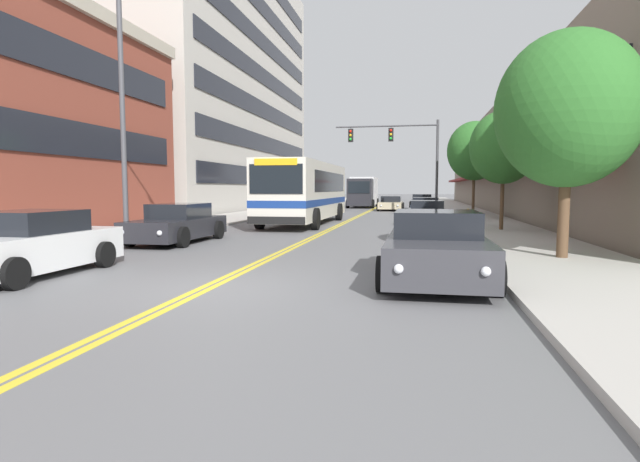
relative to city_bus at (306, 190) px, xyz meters
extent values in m
plane|color=slate|center=(1.93, 19.82, -1.79)|extent=(240.00, 240.00, 0.00)
cube|color=#B2ADA5|center=(-5.47, 19.82, -1.73)|extent=(3.78, 106.00, 0.13)
cube|color=#B2ADA5|center=(9.32, 19.82, -1.73)|extent=(3.78, 106.00, 0.13)
cube|color=yellow|center=(1.83, 19.82, -1.79)|extent=(0.14, 106.00, 0.01)
cube|color=yellow|center=(2.03, 19.82, -1.79)|extent=(0.14, 106.00, 0.01)
cube|color=#B2A893|center=(-7.49, -7.63, 7.45)|extent=(0.24, 15.45, 0.60)
cube|color=black|center=(-7.57, -7.63, 2.04)|extent=(0.08, 13.60, 1.40)
cube|color=black|center=(-7.57, -7.63, 5.12)|extent=(0.08, 13.60, 1.40)
cube|color=#BCB7AD|center=(-13.61, 17.29, 9.85)|extent=(12.00, 31.27, 23.29)
cube|color=black|center=(-7.57, 17.29, 1.12)|extent=(0.08, 28.77, 1.40)
cube|color=black|center=(-7.57, 17.29, 4.03)|extent=(0.08, 28.77, 1.40)
cube|color=black|center=(-7.57, 17.29, 6.94)|extent=(0.08, 28.77, 1.40)
cube|color=black|center=(-7.57, 17.29, 9.85)|extent=(0.08, 28.77, 1.40)
cube|color=black|center=(-7.57, 17.29, 12.76)|extent=(0.08, 28.77, 1.40)
cube|color=black|center=(-7.57, 17.29, 15.68)|extent=(0.08, 28.77, 1.40)
cube|color=gray|center=(15.46, 19.82, 2.30)|extent=(8.00, 68.00, 8.20)
cube|color=maroon|center=(10.91, 19.82, 1.11)|extent=(1.10, 61.20, 0.24)
cube|color=black|center=(11.42, 19.82, 3.29)|extent=(0.08, 61.20, 1.40)
cube|color=silver|center=(0.00, -0.10, -0.03)|extent=(2.56, 11.33, 2.82)
cube|color=navy|center=(0.00, -0.10, -0.60)|extent=(2.58, 11.35, 0.32)
cube|color=black|center=(0.00, 0.47, 0.42)|extent=(2.59, 8.83, 1.02)
cube|color=black|center=(0.00, -5.78, 0.48)|extent=(2.30, 0.04, 1.24)
cube|color=yellow|center=(0.00, -5.79, 1.18)|extent=(1.84, 0.06, 0.28)
cube|color=black|center=(0.00, -5.80, -1.26)|extent=(2.51, 0.08, 0.32)
cylinder|color=black|center=(-1.31, -3.95, -1.29)|extent=(0.30, 1.00, 1.00)
cylinder|color=black|center=(1.31, -3.95, -1.29)|extent=(0.30, 1.00, 1.00)
cylinder|color=black|center=(-1.31, 3.02, -1.29)|extent=(0.30, 1.00, 1.00)
cylinder|color=black|center=(1.31, 3.02, -1.29)|extent=(0.30, 1.00, 1.00)
cube|color=#232328|center=(-2.37, -9.96, -1.28)|extent=(1.79, 4.66, 0.65)
cube|color=black|center=(-2.37, -9.77, -0.70)|extent=(1.54, 2.05, 0.51)
cylinder|color=black|center=(-3.29, -11.40, -1.46)|extent=(0.22, 0.67, 0.67)
cylinder|color=black|center=(-1.46, -11.40, -1.46)|extent=(0.22, 0.67, 0.67)
cylinder|color=black|center=(-3.29, -8.52, -1.46)|extent=(0.22, 0.67, 0.67)
cylinder|color=black|center=(-1.46, -8.52, -1.46)|extent=(0.22, 0.67, 0.67)
sphere|color=silver|center=(-3.00, -12.31, -1.25)|extent=(0.16, 0.16, 0.16)
sphere|color=silver|center=(-1.75, -12.31, -1.25)|extent=(0.16, 0.16, 0.16)
cube|color=red|center=(-3.01, -7.62, -1.25)|extent=(0.18, 0.04, 0.10)
cube|color=red|center=(-1.73, -7.62, -1.25)|extent=(0.18, 0.04, 0.10)
cube|color=white|center=(-2.43, -16.76, -1.25)|extent=(1.87, 4.38, 0.75)
cube|color=black|center=(-2.43, -16.59, -0.64)|extent=(1.60, 1.93, 0.48)
cylinder|color=black|center=(-1.48, -18.12, -1.49)|extent=(0.22, 0.62, 0.62)
cylinder|color=black|center=(-3.38, -15.40, -1.49)|extent=(0.22, 0.62, 0.62)
cylinder|color=black|center=(-1.48, -15.40, -1.49)|extent=(0.22, 0.62, 0.62)
cube|color=red|center=(-3.10, -14.56, -1.21)|extent=(0.18, 0.04, 0.10)
cube|color=red|center=(-1.76, -14.56, -1.21)|extent=(0.18, 0.04, 0.10)
cube|color=#38383D|center=(6.21, -15.61, -1.25)|extent=(1.93, 4.54, 0.72)
cube|color=black|center=(6.21, -15.43, -0.64)|extent=(1.66, 2.00, 0.51)
cylinder|color=black|center=(5.22, -17.02, -1.46)|extent=(0.22, 0.67, 0.67)
cylinder|color=black|center=(7.19, -17.02, -1.46)|extent=(0.22, 0.67, 0.67)
cylinder|color=black|center=(5.22, -14.20, -1.46)|extent=(0.22, 0.67, 0.67)
cylinder|color=black|center=(7.19, -14.20, -1.46)|extent=(0.22, 0.67, 0.67)
sphere|color=silver|center=(5.53, -17.90, -1.22)|extent=(0.16, 0.16, 0.16)
sphere|color=silver|center=(6.88, -17.90, -1.22)|extent=(0.16, 0.16, 0.16)
cube|color=red|center=(5.51, -13.33, -1.22)|extent=(0.18, 0.04, 0.10)
cube|color=red|center=(6.90, -13.33, -1.22)|extent=(0.18, 0.04, 0.10)
cube|color=black|center=(6.23, 20.47, -1.29)|extent=(1.93, 4.04, 0.63)
cube|color=black|center=(6.23, 20.63, -0.71)|extent=(1.66, 1.78, 0.52)
cylinder|color=black|center=(5.25, 19.21, -1.45)|extent=(0.22, 0.70, 0.70)
cylinder|color=black|center=(7.22, 19.21, -1.45)|extent=(0.22, 0.70, 0.70)
cylinder|color=black|center=(5.25, 21.72, -1.45)|extent=(0.22, 0.70, 0.70)
cylinder|color=black|center=(7.22, 21.72, -1.45)|extent=(0.22, 0.70, 0.70)
sphere|color=silver|center=(5.56, 18.43, -1.25)|extent=(0.16, 0.16, 0.16)
sphere|color=silver|center=(6.91, 18.43, -1.25)|extent=(0.16, 0.16, 0.16)
cube|color=red|center=(5.54, 22.49, -1.25)|extent=(0.18, 0.04, 0.10)
cube|color=red|center=(6.93, 22.49, -1.25)|extent=(0.18, 0.04, 0.10)
cube|color=#B7B7BC|center=(6.29, -0.81, -1.29)|extent=(1.82, 4.24, 0.66)
cube|color=black|center=(6.29, -0.64, -0.74)|extent=(1.57, 1.87, 0.44)
cylinder|color=black|center=(5.36, -2.13, -1.49)|extent=(0.22, 0.61, 0.61)
cylinder|color=black|center=(7.22, -2.13, -1.49)|extent=(0.22, 0.61, 0.61)
cylinder|color=black|center=(5.36, 0.50, -1.49)|extent=(0.22, 0.61, 0.61)
cylinder|color=black|center=(7.22, 0.50, -1.49)|extent=(0.22, 0.61, 0.61)
sphere|color=silver|center=(5.65, -2.95, -1.26)|extent=(0.16, 0.16, 0.16)
sphere|color=silver|center=(6.93, -2.95, -1.26)|extent=(0.16, 0.16, 0.16)
cube|color=red|center=(5.63, 1.32, -1.26)|extent=(0.18, 0.04, 0.10)
cube|color=red|center=(6.94, 1.32, -1.26)|extent=(0.18, 0.04, 0.10)
cube|color=#475675|center=(6.34, 7.40, -1.28)|extent=(1.86, 4.66, 0.69)
cube|color=black|center=(6.34, 7.59, -0.72)|extent=(1.60, 2.05, 0.42)
cylinder|color=black|center=(5.39, 5.96, -1.49)|extent=(0.22, 0.61, 0.61)
cylinder|color=black|center=(7.30, 5.96, -1.49)|extent=(0.22, 0.61, 0.61)
cylinder|color=black|center=(5.39, 8.85, -1.49)|extent=(0.22, 0.61, 0.61)
cylinder|color=black|center=(7.30, 8.85, -1.49)|extent=(0.22, 0.61, 0.61)
sphere|color=silver|center=(5.69, 5.06, -1.25)|extent=(0.16, 0.16, 0.16)
sphere|color=silver|center=(7.00, 5.06, -1.25)|extent=(0.16, 0.16, 0.16)
cube|color=red|center=(5.67, 9.74, -1.25)|extent=(0.18, 0.04, 0.10)
cube|color=red|center=(7.01, 9.74, -1.25)|extent=(0.18, 0.04, 0.10)
cube|color=#BCAD89|center=(3.61, 17.09, -1.34)|extent=(1.91, 4.71, 0.55)
cube|color=black|center=(3.61, 17.28, -0.82)|extent=(1.64, 2.07, 0.49)
cylinder|color=black|center=(2.64, 15.63, -1.47)|extent=(0.22, 0.65, 0.65)
cylinder|color=black|center=(4.59, 15.63, -1.47)|extent=(0.22, 0.65, 0.65)
cylinder|color=black|center=(2.64, 18.55, -1.47)|extent=(0.22, 0.65, 0.65)
cylinder|color=black|center=(4.59, 18.55, -1.47)|extent=(0.22, 0.65, 0.65)
sphere|color=silver|center=(2.94, 14.71, -1.31)|extent=(0.16, 0.16, 0.16)
sphere|color=silver|center=(4.28, 14.71, -1.31)|extent=(0.16, 0.16, 0.16)
cube|color=red|center=(2.92, 19.46, -1.31)|extent=(0.18, 0.04, 0.10)
cube|color=red|center=(4.30, 19.46, -1.31)|extent=(0.18, 0.04, 0.10)
cube|color=#232328|center=(0.52, 21.10, -0.28)|extent=(2.31, 2.23, 2.53)
cube|color=black|center=(0.52, 19.96, 0.18)|extent=(1.97, 0.04, 1.11)
cube|color=white|center=(0.52, 24.82, -0.18)|extent=(2.36, 5.21, 2.73)
cylinder|color=black|center=(-0.66, 21.10, -1.37)|extent=(0.28, 0.84, 0.84)
cylinder|color=black|center=(1.71, 21.10, -1.37)|extent=(0.28, 0.84, 0.84)
cylinder|color=black|center=(-0.66, 26.39, -1.37)|extent=(0.28, 0.84, 0.84)
cylinder|color=black|center=(1.71, 26.39, -1.37)|extent=(0.28, 0.84, 0.84)
cylinder|color=#47474C|center=(7.13, 9.58, 1.49)|extent=(0.18, 0.18, 6.57)
cylinder|color=#47474C|center=(3.59, 9.58, 4.42)|extent=(7.08, 0.11, 0.11)
cube|color=black|center=(3.94, 9.58, 3.82)|extent=(0.34, 0.26, 0.92)
sphere|color=red|center=(3.94, 9.42, 4.10)|extent=(0.18, 0.18, 0.18)
sphere|color=yellow|center=(3.94, 9.42, 3.82)|extent=(0.18, 0.18, 0.18)
sphere|color=green|center=(3.94, 9.42, 3.55)|extent=(0.18, 0.18, 0.18)
cylinder|color=black|center=(3.94, 9.58, 4.35)|extent=(0.02, 0.02, 0.14)
cube|color=black|center=(1.11, 9.58, 3.82)|extent=(0.34, 0.26, 0.92)
sphere|color=red|center=(1.11, 9.42, 4.10)|extent=(0.18, 0.18, 0.18)
sphere|color=yellow|center=(1.11, 9.42, 3.82)|extent=(0.18, 0.18, 0.18)
sphere|color=green|center=(1.11, 9.42, 3.55)|extent=(0.18, 0.18, 0.18)
cylinder|color=black|center=(1.11, 9.58, 4.35)|extent=(0.02, 0.02, 0.14)
cylinder|color=#47474C|center=(-3.37, -11.46, 2.72)|extent=(0.16, 0.16, 9.02)
cylinder|color=brown|center=(9.44, -12.48, -0.56)|extent=(0.28, 0.28, 2.20)
ellipsoid|color=#2D6B28|center=(9.44, -12.48, 2.03)|extent=(3.50, 3.50, 3.85)
cylinder|color=brown|center=(9.34, -3.72, -0.52)|extent=(0.16, 0.16, 2.28)
ellipsoid|color=#2D6B28|center=(9.34, -3.72, 1.81)|extent=(2.80, 2.80, 3.09)
cylinder|color=brown|center=(9.26, 6.54, -0.34)|extent=(0.18, 0.18, 2.65)
ellipsoid|color=#2D6B28|center=(9.26, 6.54, 2.40)|extent=(3.33, 3.33, 3.66)
cylinder|color=yellow|center=(7.88, -4.69, -1.30)|extent=(0.26, 0.26, 0.73)
sphere|color=yellow|center=(7.88, -4.69, -0.87)|extent=(0.24, 0.24, 0.24)
cylinder|color=yellow|center=(7.70, -4.69, -1.22)|extent=(0.08, 0.12, 0.12)
camera|label=1|loc=(5.81, -25.96, 0.08)|focal=28.00mm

